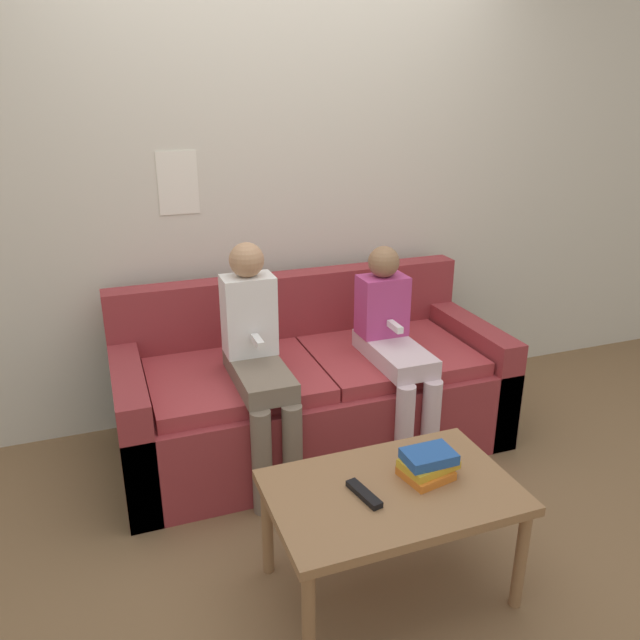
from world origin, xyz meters
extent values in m
plane|color=brown|center=(0.00, 0.00, 0.00)|extent=(10.00, 10.00, 0.00)
cube|color=beige|center=(0.00, 1.06, 1.30)|extent=(8.00, 0.06, 2.60)
cube|color=white|center=(-0.53, 1.03, 1.32)|extent=(0.20, 0.00, 0.32)
cube|color=maroon|center=(0.00, 0.51, 0.21)|extent=(1.94, 0.85, 0.43)
cube|color=maroon|center=(0.00, 0.86, 0.64)|extent=(1.94, 0.14, 0.41)
cube|color=maroon|center=(-0.90, 0.51, 0.29)|extent=(0.14, 0.85, 0.59)
cube|color=maroon|center=(0.90, 0.51, 0.29)|extent=(0.14, 0.85, 0.59)
cube|color=#A1343A|center=(-0.41, 0.47, 0.46)|extent=(0.81, 0.69, 0.07)
cube|color=#A1343A|center=(0.41, 0.47, 0.46)|extent=(0.81, 0.69, 0.07)
cube|color=#8E6642|center=(-0.08, -0.55, 0.43)|extent=(0.88, 0.56, 0.04)
cylinder|color=#8E6642|center=(-0.48, -0.79, 0.20)|extent=(0.04, 0.04, 0.41)
cylinder|color=#8E6642|center=(0.32, -0.79, 0.20)|extent=(0.04, 0.04, 0.41)
cylinder|color=#8E6642|center=(-0.48, -0.31, 0.20)|extent=(0.04, 0.04, 0.41)
cylinder|color=#8E6642|center=(0.32, -0.31, 0.20)|extent=(0.04, 0.04, 0.41)
cylinder|color=#756656|center=(-0.40, 0.05, 0.25)|extent=(0.09, 0.09, 0.50)
cylinder|color=#756656|center=(-0.26, 0.05, 0.25)|extent=(0.09, 0.09, 0.50)
cube|color=#756656|center=(-0.33, 0.32, 0.54)|extent=(0.23, 0.53, 0.09)
cube|color=white|center=(-0.33, 0.48, 0.78)|extent=(0.24, 0.16, 0.38)
sphere|color=tan|center=(-0.33, 0.48, 1.04)|extent=(0.16, 0.16, 0.16)
cube|color=white|center=(-0.33, 0.33, 0.70)|extent=(0.03, 0.12, 0.03)
cylinder|color=silver|center=(0.29, 0.05, 0.25)|extent=(0.09, 0.09, 0.50)
cylinder|color=silver|center=(0.43, 0.05, 0.25)|extent=(0.09, 0.09, 0.50)
cube|color=silver|center=(0.36, 0.32, 0.54)|extent=(0.23, 0.53, 0.09)
cube|color=#B73D7F|center=(0.36, 0.48, 0.74)|extent=(0.24, 0.16, 0.31)
sphere|color=#8C6647|center=(0.36, 0.48, 0.97)|extent=(0.16, 0.16, 0.16)
cube|color=white|center=(0.36, 0.33, 0.68)|extent=(0.03, 0.12, 0.03)
cube|color=black|center=(-0.19, -0.56, 0.46)|extent=(0.07, 0.17, 0.02)
cube|color=orange|center=(0.07, -0.53, 0.46)|extent=(0.19, 0.18, 0.03)
cube|color=gold|center=(0.08, -0.52, 0.49)|extent=(0.22, 0.17, 0.03)
cube|color=#23519E|center=(0.08, -0.53, 0.53)|extent=(0.18, 0.13, 0.04)
camera|label=1|loc=(-0.96, -2.21, 1.78)|focal=35.00mm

